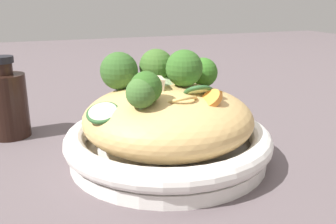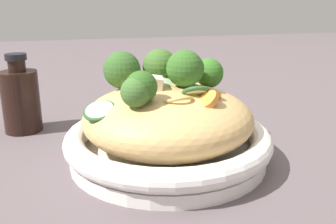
% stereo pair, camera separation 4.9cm
% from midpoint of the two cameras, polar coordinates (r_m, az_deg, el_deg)
% --- Properties ---
extents(ground_plane, '(3.00, 3.00, 0.00)m').
position_cam_midpoint_polar(ground_plane, '(0.52, -2.75, -7.17)').
color(ground_plane, '#574C4F').
extents(serving_bowl, '(0.27, 0.27, 0.05)m').
position_cam_midpoint_polar(serving_bowl, '(0.51, -2.79, -4.80)').
color(serving_bowl, white).
rests_on(serving_bowl, ground_plane).
extents(noodle_heap, '(0.22, 0.22, 0.09)m').
position_cam_midpoint_polar(noodle_heap, '(0.49, -2.84, -0.96)').
color(noodle_heap, tan).
rests_on(noodle_heap, serving_bowl).
extents(broccoli_florets, '(0.18, 0.15, 0.08)m').
position_cam_midpoint_polar(broccoli_florets, '(0.50, -3.72, 5.85)').
color(broccoli_florets, '#8EB275').
rests_on(broccoli_florets, serving_bowl).
extents(carrot_coins, '(0.09, 0.16, 0.02)m').
position_cam_midpoint_polar(carrot_coins, '(0.49, 0.69, 3.20)').
color(carrot_coins, orange).
rests_on(carrot_coins, serving_bowl).
extents(zucchini_slices, '(0.17, 0.10, 0.04)m').
position_cam_midpoint_polar(zucchini_slices, '(0.47, -4.85, 2.83)').
color(zucchini_slices, beige).
rests_on(zucchini_slices, serving_bowl).
extents(chicken_chunks, '(0.12, 0.09, 0.04)m').
position_cam_midpoint_polar(chicken_chunks, '(0.51, -2.55, 4.25)').
color(chicken_chunks, beige).
rests_on(chicken_chunks, serving_bowl).
extents(soy_sauce_bottle, '(0.06, 0.06, 0.13)m').
position_cam_midpoint_polar(soy_sauce_bottle, '(0.64, -25.19, 1.14)').
color(soy_sauce_bottle, black).
rests_on(soy_sauce_bottle, ground_plane).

